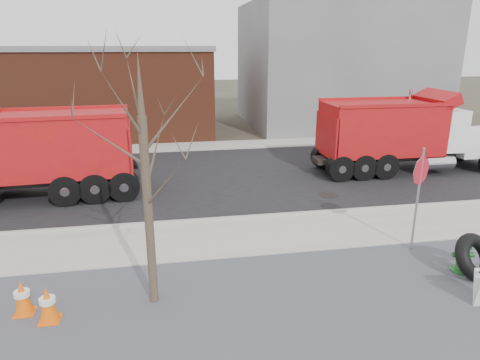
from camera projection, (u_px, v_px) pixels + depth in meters
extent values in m
plane|color=#383328|center=(270.00, 239.00, 12.16)|extent=(120.00, 120.00, 0.00)
cube|color=slate|center=(311.00, 310.00, 8.87)|extent=(60.00, 5.00, 0.03)
cube|color=#9E9B93|center=(268.00, 234.00, 12.39)|extent=(60.00, 2.50, 0.06)
cube|color=#9E9B93|center=(259.00, 217.00, 13.60)|extent=(60.00, 0.15, 0.11)
cube|color=black|center=(235.00, 176.00, 18.08)|extent=(60.00, 9.40, 0.02)
cube|color=#9E9B93|center=(218.00, 146.00, 23.43)|extent=(60.00, 2.00, 0.06)
cube|color=gray|center=(336.00, 65.00, 29.36)|extent=(12.00, 10.00, 8.00)
cube|color=brown|center=(42.00, 94.00, 25.73)|extent=(20.00, 8.00, 5.00)
cube|color=gray|center=(36.00, 48.00, 24.94)|extent=(20.20, 8.20, 0.30)
cylinder|color=#382D23|center=(149.00, 215.00, 8.59)|extent=(0.18, 0.18, 4.00)
cone|color=#382D23|center=(139.00, 83.00, 7.81)|extent=(0.14, 0.14, 1.20)
cylinder|color=#2A6E30|center=(460.00, 271.00, 10.38)|extent=(0.49, 0.49, 0.07)
cylinder|color=#2A6E30|center=(462.00, 258.00, 10.28)|extent=(0.25, 0.25, 0.66)
cylinder|color=#2A6E30|center=(464.00, 247.00, 10.19)|extent=(0.33, 0.33, 0.06)
sphere|color=#2A6E30|center=(465.00, 243.00, 10.16)|extent=(0.27, 0.27, 0.27)
cylinder|color=#2A6E30|center=(466.00, 239.00, 10.13)|extent=(0.06, 0.06, 0.07)
cylinder|color=#2A6E30|center=(455.00, 254.00, 10.26)|extent=(0.15, 0.15, 0.12)
cylinder|color=#2A6E30|center=(471.00, 255.00, 10.25)|extent=(0.15, 0.15, 0.12)
cylinder|color=#2A6E30|center=(467.00, 259.00, 10.08)|extent=(0.19, 0.16, 0.17)
torus|color=black|center=(475.00, 257.00, 10.03)|extent=(1.39, 1.23, 1.15)
cylinder|color=gray|center=(417.00, 200.00, 11.12)|extent=(0.06, 0.06, 2.82)
cylinder|color=red|center=(421.00, 171.00, 10.88)|extent=(0.67, 0.41, 0.76)
cube|color=#F25E07|center=(25.00, 313.00, 8.75)|extent=(0.40, 0.40, 0.04)
cone|color=#F25E07|center=(22.00, 297.00, 8.64)|extent=(0.38, 0.38, 0.74)
cylinder|color=white|center=(22.00, 294.00, 8.62)|extent=(0.31, 0.31, 0.11)
cube|color=#F25E07|center=(50.00, 320.00, 8.52)|extent=(0.41, 0.41, 0.04)
cone|color=#F25E07|center=(48.00, 304.00, 8.40)|extent=(0.38, 0.38, 0.75)
cylinder|color=white|center=(47.00, 300.00, 8.38)|extent=(0.31, 0.31, 0.11)
cube|color=black|center=(405.00, 156.00, 18.62)|extent=(8.23, 0.85, 0.21)
cube|color=white|center=(473.00, 142.00, 19.00)|extent=(2.12, 1.88, 1.06)
cube|color=white|center=(436.00, 128.00, 18.48)|extent=(1.54, 2.21, 1.73)
cube|color=black|center=(454.00, 117.00, 18.46)|extent=(0.05, 1.93, 0.77)
cube|color=#A3110D|center=(381.00, 128.00, 18.02)|extent=(4.81, 2.31, 2.12)
cylinder|color=silver|center=(408.00, 115.00, 19.07)|extent=(0.13, 0.13, 2.31)
cylinder|color=black|center=(460.00, 150.00, 20.20)|extent=(1.06, 0.29, 1.06)
cylinder|color=black|center=(344.00, 156.00, 19.12)|extent=(1.06, 0.29, 1.06)
cylinder|color=black|center=(362.00, 167.00, 17.38)|extent=(1.06, 0.29, 1.06)
cube|color=black|center=(25.00, 182.00, 15.10)|extent=(7.95, 1.38, 0.21)
cube|color=#A3110D|center=(59.00, 144.00, 14.99)|extent=(4.99, 2.65, 2.13)
cylinder|color=silver|center=(1.00, 142.00, 13.68)|extent=(0.14, 0.14, 2.32)
cylinder|color=black|center=(95.00, 188.00, 14.82)|extent=(1.08, 0.36, 1.06)
cylinder|color=black|center=(99.00, 173.00, 16.54)|extent=(1.08, 0.36, 1.06)
cube|color=silver|center=(4.00, 167.00, 15.04)|extent=(0.15, 1.68, 0.96)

